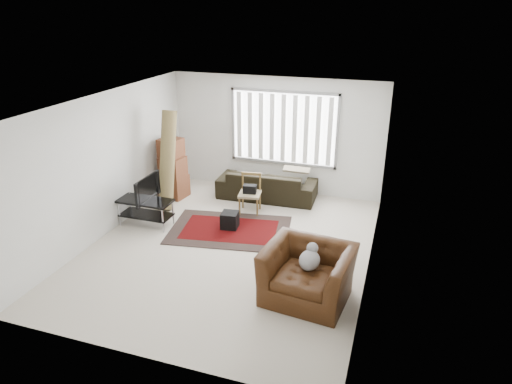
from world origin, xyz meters
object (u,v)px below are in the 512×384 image
sofa (267,180)px  armchair (308,270)px  side_chair (250,192)px  tv_stand (146,207)px  moving_boxes (173,170)px

sofa → armchair: (1.72, -3.52, 0.05)m
side_chair → tv_stand: bearing=-154.5°
sofa → side_chair: (-0.12, -0.86, 0.03)m
tv_stand → armchair: size_ratio=0.78×
moving_boxes → side_chair: (1.96, -0.25, -0.18)m
side_chair → armchair: bearing=-64.6°
armchair → side_chair: bearing=131.2°
sofa → side_chair: 0.87m
tv_stand → moving_boxes: moving_boxes is taller
sofa → moving_boxes: bearing=14.0°
side_chair → armchair: armchair is taller
moving_boxes → sofa: (2.08, 0.60, -0.21)m
armchair → moving_boxes: bearing=149.1°
tv_stand → sofa: size_ratio=0.49×
sofa → armchair: size_ratio=1.59×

